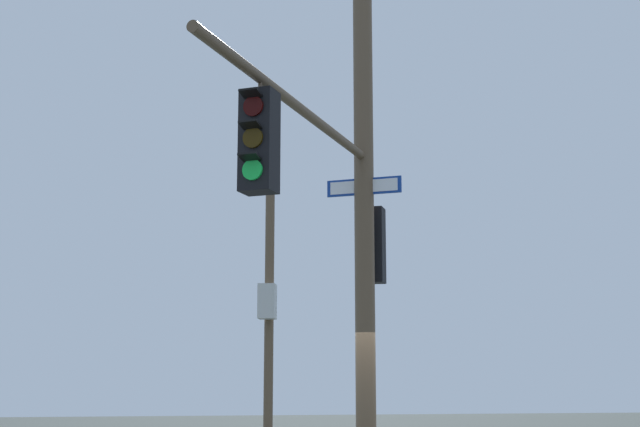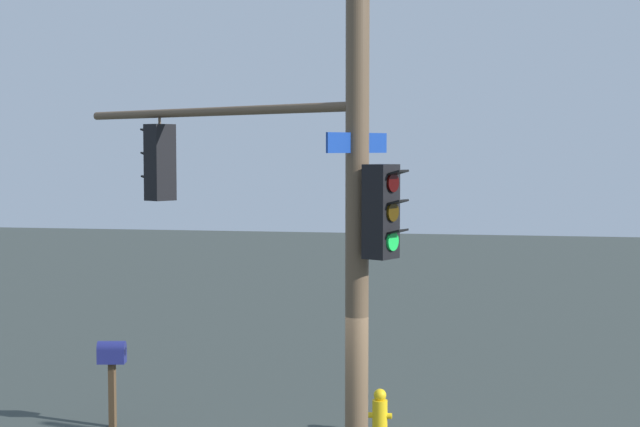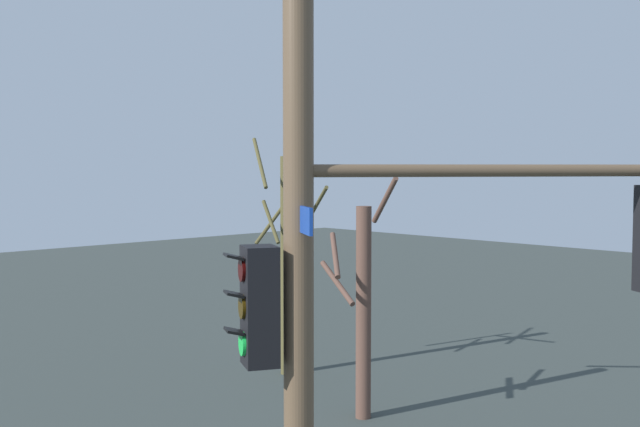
{
  "view_description": "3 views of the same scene",
  "coord_description": "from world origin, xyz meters",
  "views": [
    {
      "loc": [
        12.69,
        -3.43,
        1.81
      ],
      "look_at": [
        -0.0,
        -0.74,
        4.21
      ],
      "focal_mm": 51.47,
      "sensor_mm": 36.0,
      "label": 1
    },
    {
      "loc": [
        -1.33,
        11.3,
        4.51
      ],
      "look_at": [
        0.79,
        -0.44,
        3.71
      ],
      "focal_mm": 54.74,
      "sensor_mm": 36.0,
      "label": 2
    },
    {
      "loc": [
        -4.49,
        -5.37,
        5.05
      ],
      "look_at": [
        0.55,
        -0.17,
        4.61
      ],
      "focal_mm": 43.46,
      "sensor_mm": 36.0,
      "label": 3
    }
  ],
  "objects": [
    {
      "name": "main_signal_pole_assembly",
      "position": [
        0.85,
        -0.31,
        4.66
      ],
      "size": [
        5.12,
        5.84,
        8.93
      ],
      "rotation": [
        0.0,
        0.0,
        5.73
      ],
      "color": "brown",
      "rests_on": "ground"
    },
    {
      "name": "secondary_pole_assembly",
      "position": [
        -7.03,
        -0.39,
        3.85
      ],
      "size": [
        0.69,
        0.48,
        7.95
      ],
      "rotation": [
        0.0,
        0.0,
        6.0
      ],
      "color": "brown",
      "rests_on": "ground"
    }
  ]
}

